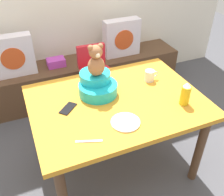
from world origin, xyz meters
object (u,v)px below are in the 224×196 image
at_px(coffee_mug, 150,76).
at_px(dinner_plate_near, 125,122).
at_px(infant_seat_teal, 97,85).
at_px(cell_phone, 68,108).
at_px(pillow_floral_left, 12,56).
at_px(book_stack, 56,62).
at_px(highchair, 95,73).
at_px(pillow_floral_right, 122,38).
at_px(ketchup_bottle, 185,94).
at_px(dining_table, 117,110).
at_px(teddy_bear, 96,61).

relative_size(coffee_mug, dinner_plate_near, 0.60).
distance_m(infant_seat_teal, cell_phone, 0.30).
bearing_deg(cell_phone, pillow_floral_left, -29.95).
xyz_separation_m(book_stack, highchair, (0.32, -0.44, 0.02)).
bearing_deg(pillow_floral_right, dinner_plate_near, -113.56).
height_order(highchair, infant_seat_teal, infant_seat_teal).
height_order(ketchup_bottle, coffee_mug, ketchup_bottle).
bearing_deg(dining_table, cell_phone, 174.52).
bearing_deg(pillow_floral_right, highchair, -139.78).
bearing_deg(highchair, book_stack, 126.39).
relative_size(pillow_floral_right, cell_phone, 3.06).
relative_size(book_stack, cell_phone, 1.39).
height_order(teddy_bear, dinner_plate_near, teddy_bear).
height_order(book_stack, ketchup_bottle, ketchup_bottle).
relative_size(ketchup_bottle, coffee_mug, 1.54).
xyz_separation_m(highchair, infant_seat_teal, (-0.20, -0.64, 0.29)).
bearing_deg(pillow_floral_left, dinner_plate_near, -67.31).
relative_size(pillow_floral_right, infant_seat_teal, 1.33).
xyz_separation_m(dining_table, ketchup_bottle, (0.44, -0.23, 0.19)).
bearing_deg(coffee_mug, highchair, 112.59).
bearing_deg(dinner_plate_near, teddy_bear, 97.10).
relative_size(infant_seat_teal, coffee_mug, 2.75).
bearing_deg(infant_seat_teal, pillow_floral_right, 56.75).
height_order(pillow_floral_left, teddy_bear, teddy_bear).
xyz_separation_m(ketchup_bottle, coffee_mug, (-0.07, 0.38, -0.04)).
relative_size(dining_table, coffee_mug, 10.84).
distance_m(highchair, cell_phone, 0.92).
bearing_deg(infant_seat_teal, dinner_plate_near, -82.91).
bearing_deg(cell_phone, dinner_plate_near, -177.33).
bearing_deg(pillow_floral_right, book_stack, 178.53).
height_order(book_stack, dining_table, dining_table).
bearing_deg(cell_phone, teddy_bear, -111.09).
relative_size(pillow_floral_left, infant_seat_teal, 1.33).
distance_m(book_stack, ketchup_bottle, 1.64).
bearing_deg(coffee_mug, dining_table, -157.80).
bearing_deg(pillow_floral_left, ketchup_bottle, -52.47).
bearing_deg(book_stack, dinner_plate_near, -83.44).
xyz_separation_m(ketchup_bottle, cell_phone, (-0.81, 0.27, -0.08)).
relative_size(dining_table, teddy_bear, 5.20).
height_order(teddy_bear, coffee_mug, teddy_bear).
relative_size(pillow_floral_left, highchair, 0.56).
bearing_deg(cell_phone, book_stack, -51.19).
bearing_deg(cell_phone, ketchup_bottle, -152.54).
height_order(book_stack, cell_phone, cell_phone).
relative_size(infant_seat_teal, dinner_plate_near, 1.65).
height_order(pillow_floral_left, ketchup_bottle, ketchup_bottle).
distance_m(pillow_floral_left, book_stack, 0.48).
bearing_deg(ketchup_bottle, coffee_mug, 101.05).
distance_m(book_stack, highchair, 0.54).
bearing_deg(coffee_mug, cell_phone, -171.29).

